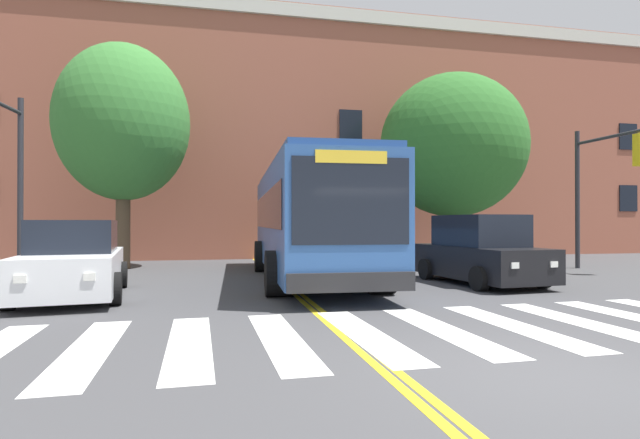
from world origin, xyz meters
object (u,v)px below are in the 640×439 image
(car_white_near_lane, at_px, (74,262))
(traffic_light_near_corner, at_px, (604,174))
(city_bus, at_px, (309,219))
(street_tree_curbside_large, at_px, (453,146))
(car_black_far_lane, at_px, (480,252))
(street_tree_curbside_small, at_px, (123,123))

(car_white_near_lane, distance_m, traffic_light_near_corner, 16.29)
(city_bus, xyz_separation_m, traffic_light_near_corner, (10.16, 0.10, 1.53))
(city_bus, height_order, traffic_light_near_corner, traffic_light_near_corner)
(street_tree_curbside_large, bearing_deg, car_white_near_lane, -151.74)
(car_white_near_lane, bearing_deg, car_black_far_lane, 1.99)
(city_bus, bearing_deg, street_tree_curbside_large, 32.56)
(car_white_near_lane, distance_m, car_black_far_lane, 10.06)
(car_white_near_lane, distance_m, street_tree_curbside_large, 14.79)
(city_bus, relative_size, street_tree_curbside_large, 1.43)
(car_white_near_lane, bearing_deg, traffic_light_near_corner, 8.95)
(traffic_light_near_corner, bearing_deg, car_white_near_lane, -171.05)
(car_white_near_lane, relative_size, car_black_far_lane, 1.12)
(city_bus, relative_size, car_white_near_lane, 2.29)
(car_black_far_lane, height_order, street_tree_curbside_large, street_tree_curbside_large)
(street_tree_curbside_large, bearing_deg, car_black_far_lane, -111.29)
(city_bus, distance_m, street_tree_curbside_small, 8.23)
(car_black_far_lane, xyz_separation_m, street_tree_curbside_small, (-10.19, 6.66, 4.36))
(city_bus, distance_m, car_black_far_lane, 4.86)
(car_white_near_lane, height_order, street_tree_curbside_small, street_tree_curbside_small)
(car_black_far_lane, height_order, street_tree_curbside_small, street_tree_curbside_small)
(city_bus, xyz_separation_m, car_white_near_lane, (-5.74, -2.40, -0.98))
(car_black_far_lane, bearing_deg, car_white_near_lane, -178.01)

